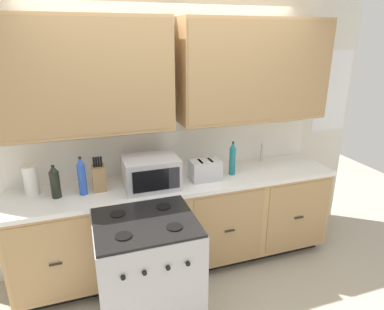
% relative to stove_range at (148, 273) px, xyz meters
% --- Properties ---
extents(ground_plane, '(8.00, 8.00, 0.00)m').
position_rel_stove_range_xyz_m(ground_plane, '(0.46, 0.33, -0.47)').
color(ground_plane, '#B2A893').
extents(wall_unit, '(4.27, 0.40, 2.58)m').
position_rel_stove_range_xyz_m(wall_unit, '(0.47, 0.83, 1.22)').
color(wall_unit, silver).
rests_on(wall_unit, ground_plane).
extents(counter_run, '(3.10, 0.64, 0.94)m').
position_rel_stove_range_xyz_m(counter_run, '(0.47, 0.63, 0.01)').
color(counter_run, black).
rests_on(counter_run, ground_plane).
extents(stove_range, '(0.76, 0.68, 0.95)m').
position_rel_stove_range_xyz_m(stove_range, '(0.00, 0.00, 0.00)').
color(stove_range, '#B7B7BC').
rests_on(stove_range, ground_plane).
extents(microwave, '(0.48, 0.37, 0.28)m').
position_rel_stove_range_xyz_m(microwave, '(0.17, 0.57, 0.61)').
color(microwave, '#B7B7BC').
rests_on(microwave, counter_run).
extents(toaster, '(0.28, 0.18, 0.19)m').
position_rel_stove_range_xyz_m(toaster, '(0.69, 0.57, 0.56)').
color(toaster, '#B7B7BC').
rests_on(toaster, counter_run).
extents(knife_block, '(0.11, 0.14, 0.31)m').
position_rel_stove_range_xyz_m(knife_block, '(-0.27, 0.66, 0.58)').
color(knife_block, '#9C794E').
rests_on(knife_block, counter_run).
extents(sink_faucet, '(0.02, 0.02, 0.20)m').
position_rel_stove_range_xyz_m(sink_faucet, '(1.44, 0.84, 0.57)').
color(sink_faucet, '#B2B5BA').
rests_on(sink_faucet, counter_run).
extents(paper_towel_roll, '(0.12, 0.12, 0.26)m').
position_rel_stove_range_xyz_m(paper_towel_roll, '(-0.83, 0.75, 0.60)').
color(paper_towel_roll, white).
rests_on(paper_towel_roll, counter_run).
extents(bottle_dark, '(0.08, 0.08, 0.29)m').
position_rel_stove_range_xyz_m(bottle_dark, '(-0.63, 0.62, 0.61)').
color(bottle_dark, black).
rests_on(bottle_dark, counter_run).
extents(bottle_teal, '(0.06, 0.06, 0.34)m').
position_rel_stove_range_xyz_m(bottle_teal, '(0.98, 0.60, 0.63)').
color(bottle_teal, '#1E707A').
rests_on(bottle_teal, counter_run).
extents(bottle_blue, '(0.07, 0.07, 0.34)m').
position_rel_stove_range_xyz_m(bottle_blue, '(-0.41, 0.61, 0.63)').
color(bottle_blue, blue).
rests_on(bottle_blue, counter_run).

